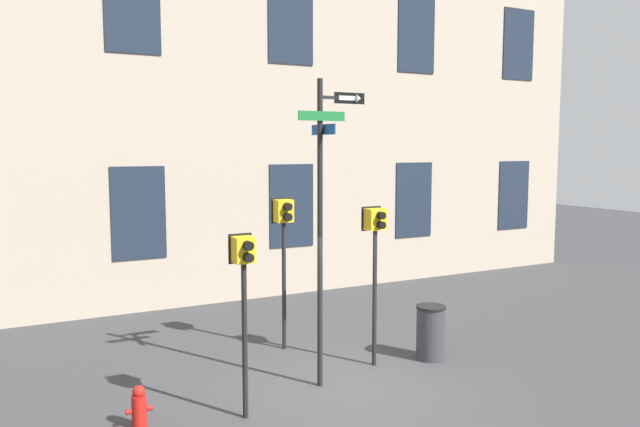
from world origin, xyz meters
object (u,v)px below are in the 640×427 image
(pedestrian_signal_across, at_px, (284,230))
(trash_bin, at_px, (430,332))
(street_sign_pole, at_px, (323,210))
(fire_hydrant, at_px, (139,407))
(pedestrian_signal_left, at_px, (244,277))
(pedestrian_signal_right, at_px, (375,241))

(pedestrian_signal_across, relative_size, trash_bin, 2.94)
(street_sign_pole, relative_size, fire_hydrant, 8.16)
(street_sign_pole, relative_size, pedestrian_signal_left, 1.86)
(fire_hydrant, xyz_separation_m, trash_bin, (5.44, 0.40, 0.21))
(pedestrian_signal_right, distance_m, fire_hydrant, 4.80)
(pedestrian_signal_left, relative_size, fire_hydrant, 4.39)
(pedestrian_signal_left, height_order, pedestrian_signal_right, pedestrian_signal_right)
(street_sign_pole, distance_m, pedestrian_signal_left, 1.90)
(pedestrian_signal_left, xyz_separation_m, fire_hydrant, (-1.45, 0.39, -1.81))
(pedestrian_signal_right, relative_size, fire_hydrant, 4.69)
(pedestrian_signal_left, xyz_separation_m, pedestrian_signal_across, (1.82, 2.61, 0.25))
(pedestrian_signal_across, xyz_separation_m, trash_bin, (2.17, -1.81, -1.84))
(pedestrian_signal_right, relative_size, trash_bin, 2.85)
(pedestrian_signal_right, distance_m, pedestrian_signal_across, 1.92)
(pedestrian_signal_across, distance_m, fire_hydrant, 4.45)
(street_sign_pole, distance_m, trash_bin, 3.41)
(pedestrian_signal_across, distance_m, trash_bin, 3.37)
(pedestrian_signal_left, bearing_deg, street_sign_pole, 20.10)
(street_sign_pole, height_order, pedestrian_signal_left, street_sign_pole)
(pedestrian_signal_right, bearing_deg, trash_bin, -10.73)
(street_sign_pole, distance_m, pedestrian_signal_right, 1.49)
(pedestrian_signal_right, relative_size, pedestrian_signal_across, 0.97)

